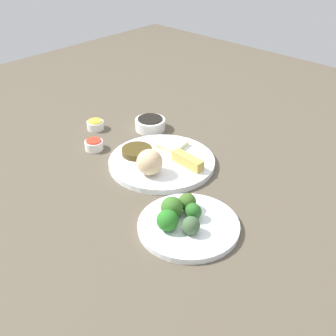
# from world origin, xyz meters

# --- Properties ---
(tabletop) EXTENTS (2.20, 2.20, 0.02)m
(tabletop) POSITION_xyz_m (0.00, 0.00, 0.01)
(tabletop) COLOR brown
(tabletop) RESTS_ON ground
(main_plate) EXTENTS (0.30, 0.30, 0.02)m
(main_plate) POSITION_xyz_m (-0.01, -0.01, 0.03)
(main_plate) COLOR white
(main_plate) RESTS_ON tabletop
(rice_scoop) EXTENTS (0.07, 0.07, 0.07)m
(rice_scoop) POSITION_xyz_m (-0.03, 0.07, 0.07)
(rice_scoop) COLOR #D2B186
(rice_scoop) RESTS_ON main_plate
(spring_roll) EXTENTS (0.10, 0.03, 0.03)m
(spring_roll) POSITION_xyz_m (-0.08, -0.03, 0.05)
(spring_roll) COLOR gold
(spring_roll) RESTS_ON main_plate
(crab_rangoon_wonton) EXTENTS (0.08, 0.08, 0.01)m
(crab_rangoon_wonton) POSITION_xyz_m (0.02, -0.08, 0.04)
(crab_rangoon_wonton) COLOR beige
(crab_rangoon_wonton) RESTS_ON main_plate
(stir_fry_heap) EXTENTS (0.09, 0.09, 0.02)m
(stir_fry_heap) POSITION_xyz_m (0.07, 0.02, 0.04)
(stir_fry_heap) COLOR #443715
(stir_fry_heap) RESTS_ON main_plate
(broccoli_plate) EXTENTS (0.23, 0.23, 0.01)m
(broccoli_plate) POSITION_xyz_m (-0.24, 0.15, 0.03)
(broccoli_plate) COLOR white
(broccoli_plate) RESTS_ON tabletop
(broccoli_floret_0) EXTENTS (0.04, 0.04, 0.04)m
(broccoli_floret_0) POSITION_xyz_m (-0.24, 0.13, 0.05)
(broccoli_floret_0) COLOR #266021
(broccoli_floret_0) RESTS_ON broccoli_plate
(broccoli_floret_1) EXTENTS (0.04, 0.04, 0.04)m
(broccoli_floret_1) POSITION_xyz_m (-0.26, 0.17, 0.05)
(broccoli_floret_1) COLOR #3D5937
(broccoli_floret_1) RESTS_ON broccoli_plate
(broccoli_floret_2) EXTENTS (0.04, 0.04, 0.04)m
(broccoli_floret_2) POSITION_xyz_m (-0.20, 0.11, 0.06)
(broccoli_floret_2) COLOR #396022
(broccoli_floret_2) RESTS_ON broccoli_plate
(broccoli_floret_3) EXTENTS (0.05, 0.05, 0.05)m
(broccoli_floret_3) POSITION_xyz_m (-0.22, 0.20, 0.06)
(broccoli_floret_3) COLOR #257220
(broccoli_floret_3) RESTS_ON broccoli_plate
(broccoli_floret_4) EXTENTS (0.05, 0.05, 0.05)m
(broccoli_floret_4) POSITION_xyz_m (-0.20, 0.16, 0.06)
(broccoli_floret_4) COLOR #366924
(broccoli_floret_4) RESTS_ON broccoli_plate
(soy_sauce_bowl) EXTENTS (0.10, 0.10, 0.03)m
(soy_sauce_bowl) POSITION_xyz_m (0.17, -0.14, 0.04)
(soy_sauce_bowl) COLOR white
(soy_sauce_bowl) RESTS_ON tabletop
(soy_sauce_bowl_liquid) EXTENTS (0.08, 0.08, 0.00)m
(soy_sauce_bowl_liquid) POSITION_xyz_m (0.17, -0.14, 0.06)
(soy_sauce_bowl_liquid) COLOR black
(soy_sauce_bowl_liquid) RESTS_ON soy_sauce_bowl
(sauce_ramekin_sweet_and_sour) EXTENTS (0.05, 0.05, 0.03)m
(sauce_ramekin_sweet_and_sour) POSITION_xyz_m (0.20, 0.07, 0.03)
(sauce_ramekin_sweet_and_sour) COLOR white
(sauce_ramekin_sweet_and_sour) RESTS_ON tabletop
(sauce_ramekin_sweet_and_sour_liquid) EXTENTS (0.04, 0.04, 0.00)m
(sauce_ramekin_sweet_and_sour_liquid) POSITION_xyz_m (0.20, 0.07, 0.05)
(sauce_ramekin_sweet_and_sour_liquid) COLOR red
(sauce_ramekin_sweet_and_sour_liquid) RESTS_ON sauce_ramekin_sweet_and_sour
(sauce_ramekin_hot_mustard) EXTENTS (0.05, 0.05, 0.03)m
(sauce_ramekin_hot_mustard) POSITION_xyz_m (0.30, -0.02, 0.03)
(sauce_ramekin_hot_mustard) COLOR white
(sauce_ramekin_hot_mustard) RESTS_ON tabletop
(sauce_ramekin_hot_mustard_liquid) EXTENTS (0.04, 0.04, 0.00)m
(sauce_ramekin_hot_mustard_liquid) POSITION_xyz_m (0.30, -0.02, 0.05)
(sauce_ramekin_hot_mustard_liquid) COLOR yellow
(sauce_ramekin_hot_mustard_liquid) RESTS_ON sauce_ramekin_hot_mustard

